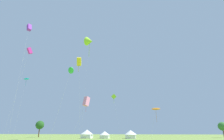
# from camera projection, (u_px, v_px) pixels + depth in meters

# --- Properties ---
(kite_yellow_box) EXTENTS (2.60, 2.43, 22.95)m
(kite_yellow_box) POSITION_uv_depth(u_px,v_px,m) (79.00, 62.00, 52.57)
(kite_yellow_box) COLOR yellow
(kite_yellow_box) RESTS_ON ground
(kite_magenta_box) EXTENTS (3.05, 3.11, 26.39)m
(kite_magenta_box) POSITION_uv_depth(u_px,v_px,m) (30.00, 51.00, 54.23)
(kite_magenta_box) COLOR #E02DA3
(kite_magenta_box) RESTS_ON ground
(kite_lime_delta) EXTENTS (3.87, 3.73, 32.67)m
(kite_lime_delta) POSITION_uv_depth(u_px,v_px,m) (90.00, 41.00, 60.34)
(kite_lime_delta) COLOR #99DB2D
(kite_lime_delta) RESTS_ON ground
(kite_green_parafoil) EXTENTS (2.84, 2.68, 11.23)m
(kite_green_parafoil) POSITION_uv_depth(u_px,v_px,m) (71.00, 70.00, 26.62)
(kite_green_parafoil) COLOR green
(kite_green_parafoil) RESTS_ON ground
(kite_pink_box) EXTENTS (3.13, 2.63, 8.98)m
(kite_pink_box) POSITION_uv_depth(u_px,v_px,m) (86.00, 101.00, 36.25)
(kite_pink_box) COLOR pink
(kite_pink_box) RESTS_ON ground
(kite_orange_parafoil) EXTENTS (2.93, 2.09, 7.69)m
(kite_orange_parafoil) POSITION_uv_depth(u_px,v_px,m) (156.00, 109.00, 42.50)
(kite_orange_parafoil) COLOR orange
(kite_orange_parafoil) RESTS_ON ground
(kite_purple_box) EXTENTS (1.88, 2.80, 23.74)m
(kite_purple_box) POSITION_uv_depth(u_px,v_px,m) (29.00, 28.00, 37.81)
(kite_purple_box) COLOR purple
(kite_purple_box) RESTS_ON ground
(kite_cyan_parafoil) EXTENTS (1.93, 2.44, 17.46)m
(kite_cyan_parafoil) POSITION_uv_depth(u_px,v_px,m) (26.00, 79.00, 53.57)
(kite_cyan_parafoil) COLOR #1EB7CC
(kite_cyan_parafoil) RESTS_ON ground
(kite_lime_diamond) EXTENTS (3.34, 1.97, 15.08)m
(kite_lime_diamond) POSITION_uv_depth(u_px,v_px,m) (114.00, 97.00, 63.88)
(kite_lime_diamond) COLOR #99DB2D
(kite_lime_diamond) RESTS_ON ground
(festival_tent_left) EXTENTS (4.68, 4.68, 3.04)m
(festival_tent_left) POSITION_uv_depth(u_px,v_px,m) (87.00, 133.00, 66.83)
(festival_tent_left) COLOR white
(festival_tent_left) RESTS_ON ground
(festival_tent_center) EXTENTS (3.82, 3.82, 2.48)m
(festival_tent_center) POSITION_uv_depth(u_px,v_px,m) (105.00, 134.00, 65.63)
(festival_tent_center) COLOR white
(festival_tent_center) RESTS_ON ground
(festival_tent_right) EXTENTS (4.40, 4.40, 2.86)m
(festival_tent_right) POSITION_uv_depth(u_px,v_px,m) (131.00, 134.00, 64.16)
(festival_tent_right) COLOR white
(festival_tent_right) RESTS_ON ground
(tree_distant_left) EXTENTS (3.46, 3.46, 6.16)m
(tree_distant_left) POSITION_uv_depth(u_px,v_px,m) (222.00, 126.00, 74.28)
(tree_distant_left) COLOR brown
(tree_distant_left) RESTS_ON ground
(tree_distant_right) EXTENTS (3.71, 3.71, 7.09)m
(tree_distant_right) POSITION_uv_depth(u_px,v_px,m) (40.00, 125.00, 81.24)
(tree_distant_right) COLOR brown
(tree_distant_right) RESTS_ON ground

